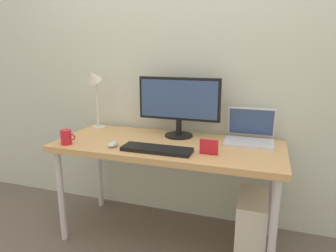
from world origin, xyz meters
The scene contains 11 objects.
ground_plane centered at (0.00, 0.00, 0.00)m, with size 6.00×6.00×0.00m, color #665B51.
back_wall centered at (0.00, 0.38, 1.30)m, with size 4.40×0.04×2.60m, color silver.
desk centered at (0.00, 0.00, 0.65)m, with size 1.52×0.63×0.71m.
monitor centered at (0.02, 0.18, 0.95)m, with size 0.59×0.20×0.43m.
laptop centered at (0.52, 0.20, 0.77)m, with size 0.32×0.27×0.23m.
desk_lamp centered at (-0.66, 0.18, 1.05)m, with size 0.11×0.16×0.48m.
keyboard centered at (-0.02, -0.18, 0.72)m, with size 0.44×0.14×0.02m, color black.
mouse centered at (-0.32, -0.18, 0.73)m, with size 0.06×0.09×0.03m, color silver.
coffee_mug centered at (-0.63, -0.23, 0.76)m, with size 0.11×0.07×0.10m.
photo_frame centered at (0.30, -0.14, 0.76)m, with size 0.11×0.02×0.09m, color red.
computer_tower centered at (0.58, -0.03, 0.21)m, with size 0.18×0.36×0.42m, color silver.
Camera 1 is at (0.61, -1.85, 1.32)m, focal length 32.50 mm.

